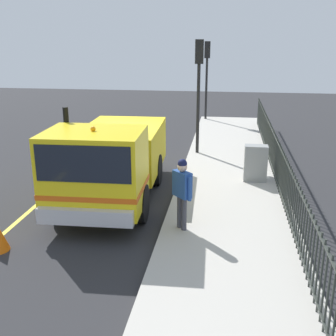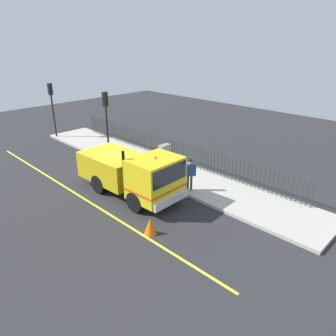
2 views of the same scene
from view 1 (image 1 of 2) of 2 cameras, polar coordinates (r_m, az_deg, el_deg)
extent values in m
plane|color=#2B2B2D|center=(13.54, -4.66, -1.40)|extent=(46.16, 46.16, 0.00)
cube|color=#B7B2A8|center=(13.20, 8.59, -1.68)|extent=(3.19, 20.98, 0.16)
cube|color=yellow|center=(14.17, -13.25, -0.95)|extent=(0.12, 18.88, 0.01)
cube|color=yellow|center=(9.89, -10.01, -0.23)|extent=(2.34, 1.87, 1.86)
cube|color=black|center=(9.78, -10.13, 2.06)|extent=(2.16, 1.90, 0.82)
cube|color=gold|center=(12.78, -6.26, 2.78)|extent=(2.39, 3.44, 1.34)
cube|color=silver|center=(9.30, -11.40, -6.66)|extent=(2.17, 0.27, 0.36)
cube|color=#DB5914|center=(10.02, -9.88, -2.46)|extent=(2.36, 1.89, 0.12)
cylinder|color=black|center=(10.23, -3.80, -4.94)|extent=(0.33, 0.97, 0.96)
cylinder|color=black|center=(10.76, -14.60, -4.34)|extent=(0.33, 0.97, 0.96)
cylinder|color=black|center=(12.79, -1.69, -0.23)|extent=(0.33, 0.97, 0.96)
cylinder|color=black|center=(13.22, -10.49, 0.06)|extent=(0.33, 0.97, 0.96)
sphere|color=orange|center=(9.64, -10.32, 5.34)|extent=(0.12, 0.12, 0.12)
cylinder|color=black|center=(11.05, -13.60, 2.44)|extent=(0.14, 0.14, 2.24)
cube|color=#264C99|center=(9.27, 1.97, -2.24)|extent=(0.48, 0.49, 0.59)
sphere|color=beige|center=(9.14, 1.99, 0.16)|extent=(0.22, 0.22, 0.22)
sphere|color=#14193F|center=(9.12, 2.00, 0.62)|extent=(0.21, 0.21, 0.21)
cylinder|color=#3F3F47|center=(9.47, 2.24, -6.33)|extent=(0.12, 0.12, 0.80)
cylinder|color=#3F3F47|center=(9.59, 1.61, -6.00)|extent=(0.12, 0.12, 0.80)
cylinder|color=#264C99|center=(9.09, 3.00, -2.87)|extent=(0.09, 0.09, 0.56)
cylinder|color=#264C99|center=(9.48, 0.97, -1.96)|extent=(0.09, 0.09, 0.56)
cylinder|color=#2D332D|center=(6.34, 22.16, -18.32)|extent=(0.04, 0.04, 1.30)
cylinder|color=#2D332D|center=(6.53, 21.67, -17.12)|extent=(0.04, 0.04, 1.30)
cylinder|color=#2D332D|center=(6.72, 21.21, -15.98)|extent=(0.04, 0.04, 1.30)
cylinder|color=#2D332D|center=(6.92, 20.79, -14.91)|extent=(0.04, 0.04, 1.30)
cylinder|color=#2D332D|center=(7.12, 20.39, -13.90)|extent=(0.04, 0.04, 1.30)
cylinder|color=#2D332D|center=(7.31, 20.01, -12.94)|extent=(0.04, 0.04, 1.30)
cylinder|color=#2D332D|center=(7.52, 19.66, -12.03)|extent=(0.04, 0.04, 1.30)
cylinder|color=#2D332D|center=(7.72, 19.33, -11.17)|extent=(0.04, 0.04, 1.30)
cylinder|color=#2D332D|center=(7.93, 19.02, -10.35)|extent=(0.04, 0.04, 1.30)
cylinder|color=#2D332D|center=(8.13, 18.73, -9.57)|extent=(0.04, 0.04, 1.30)
cylinder|color=#2D332D|center=(8.34, 18.45, -8.84)|extent=(0.04, 0.04, 1.30)
cylinder|color=#2D332D|center=(8.55, 18.19, -8.14)|extent=(0.04, 0.04, 1.30)
cylinder|color=#2D332D|center=(8.77, 17.94, -7.47)|extent=(0.04, 0.04, 1.30)
cylinder|color=#2D332D|center=(8.98, 17.70, -6.83)|extent=(0.04, 0.04, 1.30)
cylinder|color=#2D332D|center=(9.19, 17.47, -6.23)|extent=(0.04, 0.04, 1.30)
cylinder|color=#2D332D|center=(9.41, 17.26, -5.65)|extent=(0.04, 0.04, 1.30)
cylinder|color=#2D332D|center=(9.63, 17.05, -5.09)|extent=(0.04, 0.04, 1.30)
cylinder|color=#2D332D|center=(9.84, 16.86, -4.56)|extent=(0.04, 0.04, 1.30)
cylinder|color=#2D332D|center=(10.06, 16.67, -4.06)|extent=(0.04, 0.04, 1.30)
cylinder|color=#2D332D|center=(10.28, 16.49, -3.57)|extent=(0.04, 0.04, 1.30)
cylinder|color=#2D332D|center=(10.50, 16.32, -3.11)|extent=(0.04, 0.04, 1.30)
cylinder|color=#2D332D|center=(10.72, 16.16, -2.67)|extent=(0.04, 0.04, 1.30)
cylinder|color=#2D332D|center=(10.94, 16.00, -2.24)|extent=(0.04, 0.04, 1.30)
cylinder|color=#2D332D|center=(11.17, 15.85, -1.83)|extent=(0.04, 0.04, 1.30)
cylinder|color=#2D332D|center=(11.39, 15.70, -1.43)|extent=(0.04, 0.04, 1.30)
cylinder|color=#2D332D|center=(11.61, 15.57, -1.06)|extent=(0.04, 0.04, 1.30)
cylinder|color=#2D332D|center=(11.84, 15.43, -0.69)|extent=(0.04, 0.04, 1.30)
cylinder|color=#2D332D|center=(12.06, 15.30, -0.34)|extent=(0.04, 0.04, 1.30)
cylinder|color=#2D332D|center=(12.29, 15.18, 0.00)|extent=(0.04, 0.04, 1.30)
cylinder|color=#2D332D|center=(12.51, 15.06, 0.32)|extent=(0.04, 0.04, 1.30)
cylinder|color=#2D332D|center=(12.74, 14.94, 0.64)|extent=(0.04, 0.04, 1.30)
cylinder|color=#2D332D|center=(12.97, 14.83, 0.94)|extent=(0.04, 0.04, 1.30)
cylinder|color=#2D332D|center=(13.19, 14.73, 1.24)|extent=(0.04, 0.04, 1.30)
cylinder|color=#2D332D|center=(13.42, 14.62, 1.52)|extent=(0.04, 0.04, 1.30)
cylinder|color=#2D332D|center=(13.65, 14.52, 1.79)|extent=(0.04, 0.04, 1.30)
cylinder|color=#2D332D|center=(13.87, 14.42, 2.06)|extent=(0.04, 0.04, 1.30)
cylinder|color=#2D332D|center=(14.10, 14.33, 2.31)|extent=(0.04, 0.04, 1.30)
cylinder|color=#2D332D|center=(14.33, 14.24, 2.56)|extent=(0.04, 0.04, 1.30)
cylinder|color=#2D332D|center=(14.56, 14.15, 2.80)|extent=(0.04, 0.04, 1.30)
cylinder|color=#2D332D|center=(14.79, 14.06, 3.03)|extent=(0.04, 0.04, 1.30)
cylinder|color=#2D332D|center=(15.02, 13.98, 3.26)|extent=(0.04, 0.04, 1.30)
cylinder|color=#2D332D|center=(15.25, 13.90, 3.48)|extent=(0.04, 0.04, 1.30)
cylinder|color=#2D332D|center=(15.48, 13.82, 3.69)|extent=(0.04, 0.04, 1.30)
cylinder|color=#2D332D|center=(15.71, 13.75, 3.90)|extent=(0.04, 0.04, 1.30)
cylinder|color=#2D332D|center=(15.94, 13.67, 4.10)|extent=(0.04, 0.04, 1.30)
cylinder|color=#2D332D|center=(16.17, 13.60, 4.29)|extent=(0.04, 0.04, 1.30)
cylinder|color=#2D332D|center=(16.40, 13.53, 4.48)|extent=(0.04, 0.04, 1.30)
cylinder|color=#2D332D|center=(16.63, 13.46, 4.66)|extent=(0.04, 0.04, 1.30)
cylinder|color=#2D332D|center=(16.86, 13.40, 4.84)|extent=(0.04, 0.04, 1.30)
cylinder|color=#2D332D|center=(17.09, 13.33, 5.02)|extent=(0.04, 0.04, 1.30)
cylinder|color=#2D332D|center=(17.33, 13.27, 5.18)|extent=(0.04, 0.04, 1.30)
cylinder|color=#2D332D|center=(17.56, 13.21, 5.35)|extent=(0.04, 0.04, 1.30)
cylinder|color=#2D332D|center=(17.79, 13.15, 5.51)|extent=(0.04, 0.04, 1.30)
cylinder|color=#2D332D|center=(18.02, 13.09, 5.67)|extent=(0.04, 0.04, 1.30)
cylinder|color=#2D332D|center=(18.25, 13.04, 5.82)|extent=(0.04, 0.04, 1.30)
cylinder|color=#2D332D|center=(18.49, 12.98, 5.97)|extent=(0.04, 0.04, 1.30)
cylinder|color=#2D332D|center=(18.72, 12.93, 6.11)|extent=(0.04, 0.04, 1.30)
cylinder|color=#2D332D|center=(18.95, 12.87, 6.25)|extent=(0.04, 0.04, 1.30)
cylinder|color=#2D332D|center=(19.18, 12.82, 6.39)|extent=(0.04, 0.04, 1.30)
cylinder|color=#2D332D|center=(19.42, 12.77, 6.52)|extent=(0.04, 0.04, 1.30)
cylinder|color=#2D332D|center=(19.65, 12.72, 6.66)|extent=(0.04, 0.04, 1.30)
cylinder|color=#2D332D|center=(19.88, 12.68, 6.78)|extent=(0.04, 0.04, 1.30)
cylinder|color=#2D332D|center=(20.12, 12.63, 6.91)|extent=(0.04, 0.04, 1.30)
cylinder|color=#2D332D|center=(20.35, 12.58, 7.03)|extent=(0.04, 0.04, 1.30)
cylinder|color=#2D332D|center=(20.58, 12.54, 7.15)|extent=(0.04, 0.04, 1.30)
cylinder|color=#2D332D|center=(20.82, 12.50, 7.27)|extent=(0.04, 0.04, 1.30)
cylinder|color=#2D332D|center=(21.05, 12.45, 7.38)|extent=(0.04, 0.04, 1.30)
cylinder|color=#2D332D|center=(21.28, 12.41, 7.49)|extent=(0.04, 0.04, 1.30)
cylinder|color=#2D332D|center=(21.52, 12.37, 7.60)|extent=(0.04, 0.04, 1.30)
cylinder|color=#2D332D|center=(21.75, 12.33, 7.71)|extent=(0.04, 0.04, 1.30)
cube|color=#2D332D|center=(12.94, 14.97, 3.41)|extent=(0.04, 17.83, 0.04)
cube|color=#2D332D|center=(13.22, 14.61, -0.97)|extent=(0.04, 17.83, 0.04)
cylinder|color=black|center=(15.56, 4.21, 9.61)|extent=(0.12, 0.12, 4.17)
cube|color=black|center=(15.41, 4.35, 15.74)|extent=(0.32, 0.25, 0.85)
sphere|color=red|center=(15.41, 4.37, 16.69)|extent=(0.16, 0.16, 0.16)
sphere|color=yellow|center=(15.41, 4.35, 15.74)|extent=(0.16, 0.16, 0.16)
sphere|color=green|center=(15.42, 4.32, 14.79)|extent=(0.16, 0.16, 0.16)
cylinder|color=black|center=(22.48, 5.34, 11.88)|extent=(0.12, 0.12, 4.05)
cube|color=black|center=(22.38, 5.46, 15.96)|extent=(0.32, 0.24, 0.85)
sphere|color=red|center=(22.37, 5.48, 16.61)|extent=(0.16, 0.16, 0.16)
sphere|color=yellow|center=(22.38, 5.46, 15.96)|extent=(0.16, 0.16, 0.16)
sphere|color=green|center=(22.39, 5.44, 15.31)|extent=(0.16, 0.16, 0.16)
cube|color=gray|center=(12.92, 11.99, 0.66)|extent=(0.69, 0.40, 1.12)
camera|label=2|loc=(12.25, -89.49, 14.49)|focal=33.66mm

